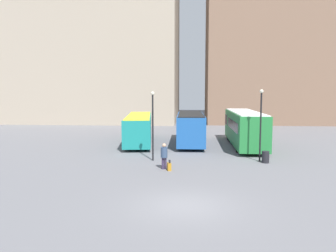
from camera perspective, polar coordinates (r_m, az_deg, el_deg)
name	(u,v)px	position (r m, az deg, el deg)	size (l,w,h in m)	color
ground_plane	(185,206)	(15.17, 3.05, -13.68)	(160.00, 160.00, 0.00)	slate
building_block_left	(89,45)	(60.59, -13.64, 13.59)	(31.06, 16.43, 26.72)	tan
bus_0	(139,127)	(33.36, -5.07, -0.24)	(3.88, 11.89, 2.78)	#19847F
bus_1	(191,127)	(32.33, 3.94, -0.23)	(2.74, 9.64, 3.02)	#1E56A3
bus_2	(244,127)	(31.93, 13.13, -0.18)	(2.54, 11.51, 3.27)	#237A38
traveler	(164,154)	(21.70, -0.68, -4.87)	(0.55, 0.55, 1.72)	#382D4C
suitcase	(169,167)	(21.47, 0.20, -7.08)	(0.32, 0.45, 0.73)	#B27A1E
lamp_post_0	(153,120)	(24.16, -2.67, 1.09)	(0.28, 0.28, 5.14)	black
lamp_post_1	(261,119)	(24.76, 15.86, 1.18)	(0.28, 0.28, 5.29)	black
trash_bin	(265,157)	(24.73, 16.62, -5.20)	(0.52, 0.52, 0.85)	black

